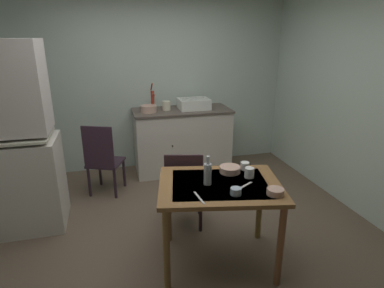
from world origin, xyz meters
name	(u,v)px	position (x,y,z in m)	size (l,w,h in m)	color
ground_plane	(179,231)	(0.00, 0.00, 0.00)	(5.16, 5.16, 0.00)	brown
wall_back	(149,79)	(0.00, 1.97, 1.35)	(4.26, 0.10, 2.69)	#B4C6BA
wall_right	(370,95)	(2.13, 0.00, 1.35)	(0.10, 3.95, 2.69)	#B4C7B8
hutch_cabinet	(9,147)	(-1.61, 0.54, 0.90)	(0.91, 0.60, 1.93)	beige
counter_cabinet	(182,140)	(0.41, 1.60, 0.47)	(1.41, 0.64, 0.94)	beige
sink_basin	(194,104)	(0.59, 1.60, 1.01)	(0.44, 0.34, 0.15)	white
hand_pump	(152,99)	(0.00, 1.65, 1.11)	(0.05, 0.27, 0.39)	maroon
mixing_bowl_counter	(149,109)	(-0.08, 1.55, 0.99)	(0.22, 0.22, 0.10)	tan
stoneware_crock	(167,106)	(0.19, 1.61, 1.00)	(0.12, 0.12, 0.13)	beige
dining_table	(220,195)	(0.25, -0.53, 0.66)	(1.16, 0.96, 0.77)	brown
chair_far_side	(184,187)	(0.08, 0.09, 0.46)	(0.49, 0.49, 0.86)	#2E1F22
chair_by_counter	(103,159)	(-0.73, 1.07, 0.48)	(0.52, 0.52, 0.94)	#2C1E29
serving_bowl_wide	(230,169)	(0.42, -0.33, 0.80)	(0.19, 0.19, 0.06)	tan
soup_bowl_small	(275,192)	(0.60, -0.83, 0.80)	(0.13, 0.13, 0.05)	tan
teacup_mint	(245,166)	(0.57, -0.30, 0.81)	(0.08, 0.08, 0.07)	white
mug_dark	(249,173)	(0.54, -0.48, 0.82)	(0.08, 0.08, 0.09)	white
mug_tall	(236,191)	(0.30, -0.75, 0.80)	(0.09, 0.09, 0.06)	#9EB2C6
glass_bottle	(208,173)	(0.15, -0.51, 0.87)	(0.07, 0.07, 0.25)	#B7BCC1
table_knife	(199,198)	(0.01, -0.73, 0.77)	(0.20, 0.02, 0.01)	silver
teaspoon_near_bowl	(246,185)	(0.45, -0.61, 0.77)	(0.15, 0.02, 0.01)	beige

